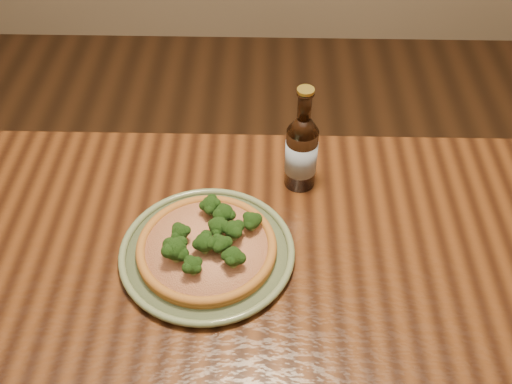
{
  "coord_description": "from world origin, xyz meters",
  "views": [
    {
      "loc": [
        0.18,
        -0.51,
        1.63
      ],
      "look_at": [
        0.17,
        0.29,
        0.82
      ],
      "focal_mm": 42.0,
      "sensor_mm": 36.0,
      "label": 1
    }
  ],
  "objects_px": {
    "table": "(166,325)",
    "beer_bottle": "(301,151)",
    "plate": "(207,252)",
    "pizza": "(207,246)"
  },
  "relations": [
    {
      "from": "table",
      "to": "beer_bottle",
      "type": "xyz_separation_m",
      "value": [
        0.25,
        0.3,
        0.18
      ]
    },
    {
      "from": "plate",
      "to": "table",
      "type": "bearing_deg",
      "value": -129.34
    },
    {
      "from": "table",
      "to": "plate",
      "type": "xyz_separation_m",
      "value": [
        0.08,
        0.09,
        0.1
      ]
    },
    {
      "from": "plate",
      "to": "beer_bottle",
      "type": "height_order",
      "value": "beer_bottle"
    },
    {
      "from": "table",
      "to": "pizza",
      "type": "xyz_separation_m",
      "value": [
        0.08,
        0.09,
        0.12
      ]
    },
    {
      "from": "table",
      "to": "beer_bottle",
      "type": "distance_m",
      "value": 0.43
    },
    {
      "from": "pizza",
      "to": "table",
      "type": "bearing_deg",
      "value": -129.73
    },
    {
      "from": "table",
      "to": "plate",
      "type": "distance_m",
      "value": 0.16
    },
    {
      "from": "plate",
      "to": "pizza",
      "type": "bearing_deg",
      "value": 21.77
    },
    {
      "from": "table",
      "to": "beer_bottle",
      "type": "bearing_deg",
      "value": 49.28
    }
  ]
}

